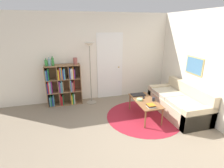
# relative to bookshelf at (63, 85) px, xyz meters

# --- Properties ---
(ground_plane) EXTENTS (14.00, 14.00, 0.00)m
(ground_plane) POSITION_rel_bookshelf_xyz_m (1.29, -2.49, -0.60)
(ground_plane) COLOR gray
(wall_back) EXTENTS (7.04, 0.11, 2.60)m
(wall_back) POSITION_rel_bookshelf_xyz_m (1.30, 0.21, 0.69)
(wall_back) COLOR silver
(wall_back) RESTS_ON ground_plane
(wall_right) EXTENTS (0.08, 5.68, 2.60)m
(wall_right) POSITION_rel_bookshelf_xyz_m (3.34, -1.15, 0.70)
(wall_right) COLOR silver
(wall_right) RESTS_ON ground_plane
(rug) EXTENTS (1.91, 1.91, 0.01)m
(rug) POSITION_rel_bookshelf_xyz_m (1.96, -1.35, -0.59)
(rug) COLOR maroon
(rug) RESTS_ON ground_plane
(bookshelf) EXTENTS (0.98, 0.34, 1.19)m
(bookshelf) POSITION_rel_bookshelf_xyz_m (0.00, 0.00, 0.00)
(bookshelf) COLOR #936B47
(bookshelf) RESTS_ON ground_plane
(floor_lamp) EXTENTS (0.31, 0.31, 1.79)m
(floor_lamp) POSITION_rel_bookshelf_xyz_m (0.80, -0.13, 0.88)
(floor_lamp) COLOR gray
(floor_lamp) RESTS_ON ground_plane
(couch) EXTENTS (0.83, 1.75, 0.78)m
(couch) POSITION_rel_bookshelf_xyz_m (2.94, -1.41, -0.33)
(couch) COLOR #CCB793
(couch) RESTS_ON ground_plane
(coffee_table) EXTENTS (0.51, 1.06, 0.46)m
(coffee_table) POSITION_rel_bookshelf_xyz_m (1.97, -1.35, -0.19)
(coffee_table) COLOR brown
(coffee_table) RESTS_ON ground_plane
(laptop) EXTENTS (0.36, 0.22, 0.02)m
(laptop) POSITION_rel_bookshelf_xyz_m (1.94, -0.97, -0.13)
(laptop) COLOR black
(laptop) RESTS_ON coffee_table
(bowl) EXTENTS (0.14, 0.14, 0.05)m
(bowl) POSITION_rel_bookshelf_xyz_m (1.84, -1.31, -0.12)
(bowl) COLOR #9ED193
(bowl) RESTS_ON coffee_table
(book_stack_on_table) EXTENTS (0.18, 0.19, 0.06)m
(book_stack_on_table) POSITION_rel_bookshelf_xyz_m (1.94, -1.73, -0.11)
(book_stack_on_table) COLOR silver
(book_stack_on_table) RESTS_ON coffee_table
(cup) EXTENTS (0.08, 0.08, 0.09)m
(cup) POSITION_rel_bookshelf_xyz_m (2.16, -1.44, -0.09)
(cup) COLOR #28282D
(cup) RESTS_ON coffee_table
(remote) EXTENTS (0.09, 0.15, 0.02)m
(remote) POSITION_rel_bookshelf_xyz_m (2.01, -1.18, -0.13)
(remote) COLOR black
(remote) RESTS_ON coffee_table
(bottle_left) EXTENTS (0.08, 0.08, 0.20)m
(bottle_left) POSITION_rel_bookshelf_xyz_m (-0.38, -0.02, 0.67)
(bottle_left) COLOR #2D8438
(bottle_left) RESTS_ON bookshelf
(bottle_middle) EXTENTS (0.08, 0.08, 0.24)m
(bottle_middle) POSITION_rel_bookshelf_xyz_m (-0.29, -0.02, 0.69)
(bottle_middle) COLOR #6B93A3
(bottle_middle) RESTS_ON bookshelf
(bottle_right) EXTENTS (0.07, 0.07, 0.26)m
(bottle_right) POSITION_rel_bookshelf_xyz_m (-0.21, -0.03, 0.70)
(bottle_right) COLOR #2D8438
(bottle_right) RESTS_ON bookshelf
(vase_on_shelf) EXTENTS (0.12, 0.12, 0.18)m
(vase_on_shelf) POSITION_rel_bookshelf_xyz_m (0.40, -0.00, 0.68)
(vase_on_shelf) COLOR #934C47
(vase_on_shelf) RESTS_ON bookshelf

